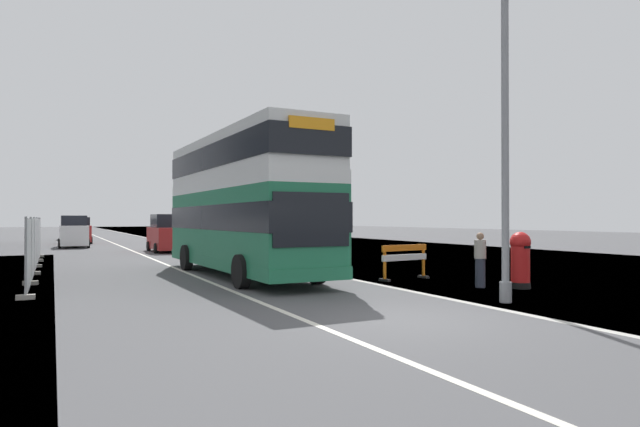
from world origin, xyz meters
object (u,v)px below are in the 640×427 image
(lamppost_foreground, at_px, (505,147))
(roadworks_barrier, at_px, (405,257))
(car_oncoming_near, at_px, (167,234))
(car_receding_far, at_px, (78,231))
(double_decker_bus, at_px, (242,202))
(car_far_side, at_px, (72,230))
(car_receding_mid, at_px, (74,232))
(pedestrian_at_kerb, at_px, (480,260))
(red_pillar_postbox, at_px, (520,257))

(lamppost_foreground, xyz_separation_m, roadworks_barrier, (0.67, 5.26, -3.04))
(lamppost_foreground, height_order, car_oncoming_near, lamppost_foreground)
(roadworks_barrier, xyz_separation_m, car_receding_far, (-8.74, 33.89, 0.26))
(double_decker_bus, xyz_separation_m, car_far_side, (-4.42, 40.17, -1.66))
(car_oncoming_near, relative_size, car_far_side, 1.09)
(car_receding_mid, xyz_separation_m, car_far_side, (0.32, 16.20, -0.10))
(lamppost_foreground, bearing_deg, roadworks_barrier, 82.79)
(roadworks_barrier, distance_m, car_oncoming_near, 19.81)
(lamppost_foreground, bearing_deg, pedestrian_at_kerb, 59.70)
(roadworks_barrier, bearing_deg, lamppost_foreground, -97.21)
(car_receding_mid, bearing_deg, car_oncoming_near, -58.45)
(lamppost_foreground, height_order, pedestrian_at_kerb, lamppost_foreground)
(double_decker_bus, height_order, car_receding_mid, double_decker_bus)
(roadworks_barrier, bearing_deg, pedestrian_at_kerb, -73.45)
(red_pillar_postbox, relative_size, car_far_side, 0.40)
(roadworks_barrier, xyz_separation_m, car_far_side, (-8.93, 43.72, 0.21))
(double_decker_bus, height_order, roadworks_barrier, double_decker_bus)
(double_decker_bus, distance_m, car_oncoming_near, 15.88)
(roadworks_barrier, height_order, car_oncoming_near, car_oncoming_near)
(double_decker_bus, distance_m, car_far_side, 40.45)
(double_decker_bus, xyz_separation_m, red_pillar_postbox, (6.23, -6.95, -1.72))
(car_oncoming_near, bearing_deg, roadworks_barrier, -77.65)
(roadworks_barrier, xyz_separation_m, car_receding_mid, (-9.25, 27.52, 0.31))
(double_decker_bus, relative_size, red_pillar_postbox, 6.81)
(red_pillar_postbox, distance_m, pedestrian_at_kerb, 1.14)
(car_receding_far, relative_size, pedestrian_at_kerb, 2.62)
(lamppost_foreground, distance_m, car_receding_mid, 33.99)
(car_receding_far, bearing_deg, pedestrian_at_kerb, -75.38)
(double_decker_bus, bearing_deg, car_far_side, 96.28)
(double_decker_bus, relative_size, lamppost_foreground, 1.40)
(double_decker_bus, distance_m, roadworks_barrier, 6.03)
(lamppost_foreground, bearing_deg, red_pillar_postbox, 37.84)
(car_receding_mid, xyz_separation_m, pedestrian_at_kerb, (10.06, -30.25, -0.25))
(roadworks_barrier, distance_m, car_receding_far, 35.00)
(double_decker_bus, height_order, car_oncoming_near, double_decker_bus)
(double_decker_bus, xyz_separation_m, car_receding_far, (-4.23, 30.35, -1.61))
(red_pillar_postbox, bearing_deg, double_decker_bus, 131.91)
(red_pillar_postbox, height_order, car_receding_far, car_receding_far)
(red_pillar_postbox, height_order, car_oncoming_near, car_oncoming_near)
(red_pillar_postbox, bearing_deg, car_oncoming_near, 104.68)
(car_receding_far, bearing_deg, lamppost_foreground, -78.35)
(lamppost_foreground, bearing_deg, car_receding_far, 101.65)
(car_receding_far, bearing_deg, car_receding_mid, -94.58)
(double_decker_bus, height_order, lamppost_foreground, lamppost_foreground)
(car_receding_mid, distance_m, car_receding_far, 6.40)
(double_decker_bus, bearing_deg, roadworks_barrier, -38.19)
(lamppost_foreground, relative_size, red_pillar_postbox, 4.88)
(car_far_side, bearing_deg, pedestrian_at_kerb, -78.16)
(car_far_side, bearing_deg, car_receding_mid, -91.14)
(red_pillar_postbox, xyz_separation_m, car_far_side, (-10.66, 47.12, 0.06))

